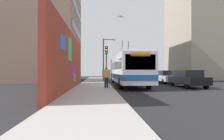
{
  "coord_description": "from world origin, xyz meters",
  "views": [
    {
      "loc": [
        -18.32,
        1.22,
        1.46
      ],
      "look_at": [
        1.67,
        -0.26,
        1.62
      ],
      "focal_mm": 30.33,
      "sensor_mm": 36.0,
      "label": 1
    }
  ],
  "objects_px": {
    "city_bus": "(127,69)",
    "traffic_light": "(106,58)",
    "parked_car_champagne": "(152,76)",
    "street_lamp": "(105,56)",
    "parked_car_silver": "(165,77)",
    "parked_car_black": "(187,78)",
    "pedestrian_at_curb": "(106,75)"
  },
  "relations": [
    {
      "from": "city_bus",
      "to": "traffic_light",
      "type": "distance_m",
      "value": 2.44
    },
    {
      "from": "parked_car_champagne",
      "to": "street_lamp",
      "type": "distance_m",
      "value": 7.84
    },
    {
      "from": "parked_car_silver",
      "to": "parked_car_champagne",
      "type": "relative_size",
      "value": 1.03
    },
    {
      "from": "parked_car_black",
      "to": "parked_car_silver",
      "type": "distance_m",
      "value": 5.71
    },
    {
      "from": "parked_car_black",
      "to": "pedestrian_at_curb",
      "type": "bearing_deg",
      "value": 101.84
    },
    {
      "from": "parked_car_silver",
      "to": "pedestrian_at_curb",
      "type": "bearing_deg",
      "value": 134.02
    },
    {
      "from": "parked_car_black",
      "to": "street_lamp",
      "type": "height_order",
      "value": "street_lamp"
    },
    {
      "from": "parked_car_champagne",
      "to": "pedestrian_at_curb",
      "type": "bearing_deg",
      "value": 149.53
    },
    {
      "from": "parked_car_champagne",
      "to": "street_lamp",
      "type": "height_order",
      "value": "street_lamp"
    },
    {
      "from": "pedestrian_at_curb",
      "to": "parked_car_champagne",
      "type": "bearing_deg",
      "value": -30.47
    },
    {
      "from": "parked_car_silver",
      "to": "pedestrian_at_curb",
      "type": "distance_m",
      "value": 10.5
    },
    {
      "from": "traffic_light",
      "to": "parked_car_silver",
      "type": "bearing_deg",
      "value": -67.77
    },
    {
      "from": "city_bus",
      "to": "parked_car_black",
      "type": "xyz_separation_m",
      "value": [
        -2.39,
        -5.2,
        -0.88
      ]
    },
    {
      "from": "city_bus",
      "to": "traffic_light",
      "type": "xyz_separation_m",
      "value": [
        0.31,
        2.15,
        1.11
      ]
    },
    {
      "from": "street_lamp",
      "to": "pedestrian_at_curb",
      "type": "bearing_deg",
      "value": 178.47
    },
    {
      "from": "city_bus",
      "to": "traffic_light",
      "type": "bearing_deg",
      "value": 81.77
    },
    {
      "from": "parked_car_silver",
      "to": "parked_car_black",
      "type": "bearing_deg",
      "value": -180.0
    },
    {
      "from": "parked_car_champagne",
      "to": "street_lamp",
      "type": "xyz_separation_m",
      "value": [
        -1.09,
        7.23,
        2.83
      ]
    },
    {
      "from": "city_bus",
      "to": "pedestrian_at_curb",
      "type": "relative_size",
      "value": 7.17
    },
    {
      "from": "parked_car_silver",
      "to": "street_lamp",
      "type": "height_order",
      "value": "street_lamp"
    },
    {
      "from": "traffic_light",
      "to": "parked_car_black",
      "type": "bearing_deg",
      "value": -110.2
    },
    {
      "from": "parked_car_champagne",
      "to": "street_lamp",
      "type": "relative_size",
      "value": 0.78
    },
    {
      "from": "traffic_light",
      "to": "street_lamp",
      "type": "relative_size",
      "value": 0.65
    },
    {
      "from": "parked_car_silver",
      "to": "traffic_light",
      "type": "bearing_deg",
      "value": 112.23
    },
    {
      "from": "street_lamp",
      "to": "traffic_light",
      "type": "bearing_deg",
      "value": 179.09
    },
    {
      "from": "street_lamp",
      "to": "parked_car_champagne",
      "type": "bearing_deg",
      "value": -81.39
    },
    {
      "from": "pedestrian_at_curb",
      "to": "traffic_light",
      "type": "distance_m",
      "value": 4.61
    },
    {
      "from": "parked_car_silver",
      "to": "traffic_light",
      "type": "xyz_separation_m",
      "value": [
        -3.0,
        7.35,
        1.99
      ]
    },
    {
      "from": "parked_car_black",
      "to": "parked_car_champagne",
      "type": "distance_m",
      "value": 11.24
    },
    {
      "from": "parked_car_silver",
      "to": "traffic_light",
      "type": "relative_size",
      "value": 1.23
    },
    {
      "from": "parked_car_black",
      "to": "pedestrian_at_curb",
      "type": "height_order",
      "value": "pedestrian_at_curb"
    },
    {
      "from": "city_bus",
      "to": "parked_car_champagne",
      "type": "relative_size",
      "value": 2.55
    }
  ]
}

